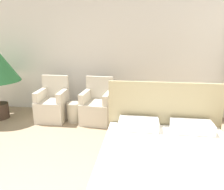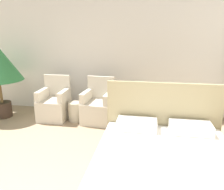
{
  "view_description": "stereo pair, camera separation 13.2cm",
  "coord_description": "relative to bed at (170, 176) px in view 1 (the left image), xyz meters",
  "views": [
    {
      "loc": [
        0.9,
        -0.77,
        1.81
      ],
      "look_at": [
        0.4,
        2.94,
        0.74
      ],
      "focal_mm": 35.0,
      "sensor_mm": 36.0,
      "label": 1
    },
    {
      "loc": [
        1.03,
        -0.75,
        1.81
      ],
      "look_at": [
        0.4,
        2.94,
        0.74
      ],
      "focal_mm": 35.0,
      "sensor_mm": 36.0,
      "label": 2
    }
  ],
  "objects": [
    {
      "name": "wall_back",
      "position": [
        -1.26,
        2.71,
        1.2
      ],
      "size": [
        10.0,
        0.06,
        2.9
      ],
      "color": "silver",
      "rests_on": "ground_plane"
    },
    {
      "name": "armchair_near_window_left",
      "position": [
        -2.21,
        2.02,
        0.05
      ],
      "size": [
        0.6,
        0.61,
        0.92
      ],
      "rotation": [
        0.0,
        0.0,
        0.02
      ],
      "color": "beige",
      "rests_on": "ground_plane"
    },
    {
      "name": "armchair_near_window_right",
      "position": [
        -1.25,
        2.02,
        0.05
      ],
      "size": [
        0.63,
        0.64,
        0.92
      ],
      "rotation": [
        0.0,
        0.0,
        -0.08
      ],
      "color": "beige",
      "rests_on": "ground_plane"
    },
    {
      "name": "side_table",
      "position": [
        -1.73,
        1.97,
        -0.05
      ],
      "size": [
        0.28,
        0.28,
        0.41
      ],
      "color": "#B7AD93",
      "rests_on": "ground_plane"
    },
    {
      "name": "bed",
      "position": [
        0.0,
        0.0,
        0.0
      ],
      "size": [
        1.7,
        2.25,
        1.11
      ],
      "color": "brown",
      "rests_on": "ground_plane"
    }
  ]
}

